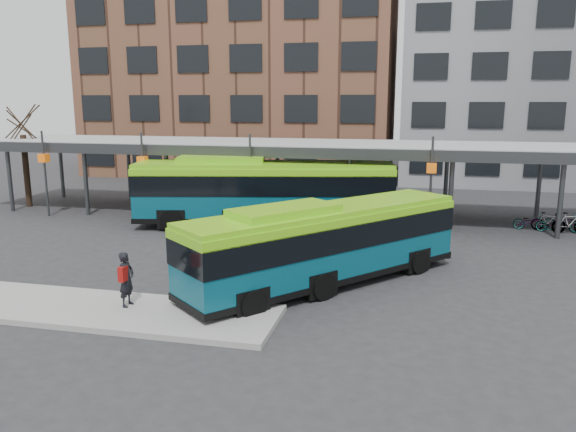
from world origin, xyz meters
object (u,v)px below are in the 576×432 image
object	(u,v)px
bus_front	(326,242)
pedestrian	(126,279)
tree	(26,167)
bus_rear	(263,190)

from	to	relation	value
bus_front	pedestrian	distance (m)	6.85
tree	bus_front	xyz separation A→B (m)	(20.28, -10.78, -0.84)
bus_rear	pedestrian	bearing A→B (deg)	-106.27
bus_front	tree	bearing A→B (deg)	102.22
tree	bus_rear	world-z (taller)	tree
bus_front	pedestrian	xyz separation A→B (m)	(-5.60, -3.90, -0.53)
bus_front	pedestrian	bearing A→B (deg)	165.03
bus_front	pedestrian	world-z (taller)	bus_front
bus_front	bus_rear	xyz separation A→B (m)	(-4.69, 8.74, 0.30)
tree	bus_front	bearing A→B (deg)	-28.00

